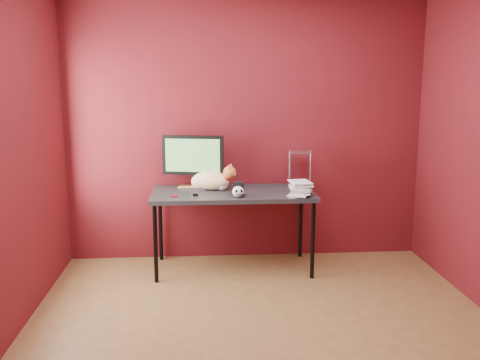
{
  "coord_description": "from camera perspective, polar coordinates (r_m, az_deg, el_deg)",
  "views": [
    {
      "loc": [
        -0.43,
        -3.47,
        1.8
      ],
      "look_at": [
        -0.1,
        1.15,
        0.9
      ],
      "focal_mm": 40.0,
      "sensor_mm": 36.0,
      "label": 1
    }
  ],
  "objects": [
    {
      "name": "cat",
      "position": [
        5.03,
        -3.08,
        -0.03
      ],
      "size": [
        0.54,
        0.32,
        0.26
      ],
      "rotation": [
        0.0,
        0.0,
        -0.39
      ],
      "color": "orange",
      "rests_on": "desk"
    },
    {
      "name": "skull_mug",
      "position": [
        4.71,
        -0.2,
        -1.26
      ],
      "size": [
        0.1,
        0.1,
        0.1
      ],
      "rotation": [
        0.0,
        0.0,
        0.11
      ],
      "color": "silver",
      "rests_on": "desk"
    },
    {
      "name": "pocket_knife",
      "position": [
        4.77,
        -7.08,
        -1.73
      ],
      "size": [
        0.07,
        0.04,
        0.01
      ],
      "primitive_type": "cube",
      "rotation": [
        0.0,
        0.0,
        0.31
      ],
      "color": "#A40C22",
      "rests_on": "desk"
    },
    {
      "name": "room",
      "position": [
        3.51,
        2.97,
        5.18
      ],
      "size": [
        3.52,
        3.52,
        2.61
      ],
      "color": "brown",
      "rests_on": "ground"
    },
    {
      "name": "black_gadget",
      "position": [
        4.79,
        -4.76,
        -1.58
      ],
      "size": [
        0.05,
        0.03,
        0.02
      ],
      "primitive_type": "cube",
      "rotation": [
        0.0,
        0.0,
        0.05
      ],
      "color": "black",
      "rests_on": "desk"
    },
    {
      "name": "monitor",
      "position": [
        5.09,
        -5.04,
        2.25
      ],
      "size": [
        0.58,
        0.23,
        0.5
      ],
      "rotation": [
        0.0,
        0.0,
        -0.19
      ],
      "color": "#A3A3A7",
      "rests_on": "desk"
    },
    {
      "name": "book_stack",
      "position": [
        4.74,
        5.56,
        6.67
      ],
      "size": [
        0.25,
        0.28,
        1.39
      ],
      "rotation": [
        0.0,
        0.0,
        -0.19
      ],
      "color": "beige",
      "rests_on": "desk"
    },
    {
      "name": "desk",
      "position": [
        4.97,
        -0.77,
        -1.8
      ],
      "size": [
        1.5,
        0.7,
        0.75
      ],
      "color": "black",
      "rests_on": "ground"
    },
    {
      "name": "speaker",
      "position": [
        4.77,
        -0.15,
        -1.01
      ],
      "size": [
        0.11,
        0.11,
        0.12
      ],
      "rotation": [
        0.0,
        0.0,
        -0.11
      ],
      "color": "black",
      "rests_on": "desk"
    },
    {
      "name": "washer",
      "position": [
        4.76,
        -0.09,
        -1.75
      ],
      "size": [
        0.04,
        0.04,
        0.0
      ],
      "primitive_type": "cylinder",
      "color": "#A3A3A7",
      "rests_on": "desk"
    },
    {
      "name": "wire_rack",
      "position": [
        5.2,
        6.42,
        1.18
      ],
      "size": [
        0.23,
        0.2,
        0.34
      ],
      "rotation": [
        0.0,
        0.0,
        -0.19
      ],
      "color": "#A3A3A7",
      "rests_on": "desk"
    }
  ]
}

